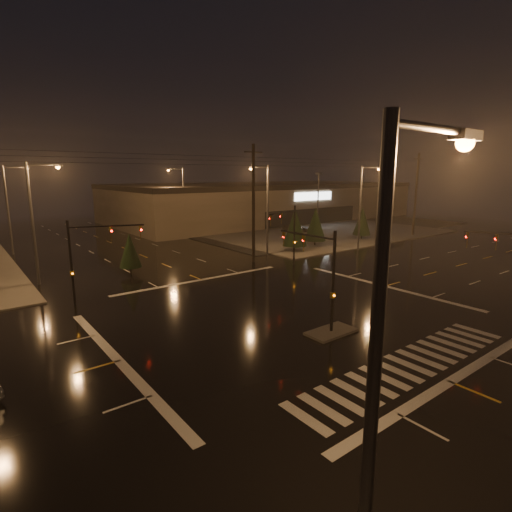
{
  "coord_description": "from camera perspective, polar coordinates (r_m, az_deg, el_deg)",
  "views": [
    {
      "loc": [
        -16.75,
        -18.61,
        9.07
      ],
      "look_at": [
        1.2,
        4.72,
        3.0
      ],
      "focal_mm": 28.0,
      "sensor_mm": 36.0,
      "label": 1
    }
  ],
  "objects": [
    {
      "name": "streetlight_2",
      "position": [
        53.01,
        -31.67,
        6.4
      ],
      "size": [
        2.77,
        0.32,
        10.0
      ],
      "color": "#38383A",
      "rests_on": "ground"
    },
    {
      "name": "streetlight_4",
      "position": [
        61.43,
        -10.57,
        8.4
      ],
      "size": [
        2.77,
        0.32,
        10.0
      ],
      "color": "#38383A",
      "rests_on": "ground"
    },
    {
      "name": "crosswalk",
      "position": [
        21.33,
        21.03,
        -14.32
      ],
      "size": [
        15.0,
        2.6,
        0.01
      ],
      "primitive_type": "cube",
      "color": "beige",
      "rests_on": "ground"
    },
    {
      "name": "car_parked",
      "position": [
        63.66,
        5.7,
        4.05
      ],
      "size": [
        3.69,
        4.46,
        1.43
      ],
      "primitive_type": "imported",
      "rotation": [
        0.0,
        0.0,
        0.57
      ],
      "color": "black",
      "rests_on": "ground"
    },
    {
      "name": "conifer_0",
      "position": [
        47.43,
        5.59,
        4.16
      ],
      "size": [
        2.86,
        2.86,
        5.18
      ],
      "color": "black",
      "rests_on": "ground"
    },
    {
      "name": "utility_pole_1",
      "position": [
        41.05,
        -0.37,
        7.54
      ],
      "size": [
        2.2,
        0.32,
        12.0
      ],
      "color": "black",
      "rests_on": "ground"
    },
    {
      "name": "streetlight_0",
      "position": [
        7.39,
        18.02,
        -15.16
      ],
      "size": [
        2.77,
        0.32,
        10.0
      ],
      "color": "#38383A",
      "rests_on": "ground"
    },
    {
      "name": "streetlight_6",
      "position": [
        48.99,
        14.98,
        7.43
      ],
      "size": [
        0.32,
        2.77,
        10.0
      ],
      "color": "#38383A",
      "rests_on": "ground"
    },
    {
      "name": "streetlight_1",
      "position": [
        37.18,
        -28.92,
        5.16
      ],
      "size": [
        2.77,
        0.32,
        10.0
      ],
      "color": "#38383A",
      "rests_on": "ground"
    },
    {
      "name": "utility_pole_2",
      "position": [
        63.79,
        21.87,
        8.18
      ],
      "size": [
        2.2,
        0.32,
        12.0
      ],
      "color": "black",
      "rests_on": "ground"
    },
    {
      "name": "retail_building",
      "position": [
        82.94,
        1.15,
        8.03
      ],
      "size": [
        60.2,
        28.3,
        7.2
      ],
      "color": "brown",
      "rests_on": "ground"
    },
    {
      "name": "median_island",
      "position": [
        23.98,
        10.68,
        -10.59
      ],
      "size": [
        3.0,
        1.6,
        0.15
      ],
      "primitive_type": "cube",
      "color": "#494741",
      "rests_on": "ground"
    },
    {
      "name": "signal_mast_nw",
      "position": [
        30.12,
        -23.02,
        0.62
      ],
      "size": [
        4.84,
        1.86,
        6.0
      ],
      "color": "black",
      "rests_on": "ground"
    },
    {
      "name": "signal_mast_ne",
      "position": [
        39.28,
        4.8,
        3.89
      ],
      "size": [
        4.84,
        1.86,
        6.0
      ],
      "color": "black",
      "rests_on": "ground"
    },
    {
      "name": "streetlight_3",
      "position": [
        44.6,
        1.35,
        7.44
      ],
      "size": [
        2.77,
        0.32,
        10.0
      ],
      "color": "#38383A",
      "rests_on": "ground"
    },
    {
      "name": "stop_bar_near",
      "position": [
        20.51,
        25.96,
        -15.84
      ],
      "size": [
        16.0,
        0.5,
        0.01
      ],
      "primitive_type": "cube",
      "color": "beige",
      "rests_on": "ground"
    },
    {
      "name": "ground",
      "position": [
        26.63,
        4.2,
        -8.29
      ],
      "size": [
        140.0,
        140.0,
        0.0
      ],
      "primitive_type": "plane",
      "color": "black",
      "rests_on": "ground"
    },
    {
      "name": "conifer_2",
      "position": [
        57.74,
        14.94,
        4.86
      ],
      "size": [
        2.49,
        2.49,
        4.59
      ],
      "color": "black",
      "rests_on": "ground"
    },
    {
      "name": "signal_mast_median",
      "position": [
        23.46,
        9.33,
        -1.61
      ],
      "size": [
        0.25,
        4.59,
        6.0
      ],
      "color": "black",
      "rests_on": "ground"
    },
    {
      "name": "conifer_1",
      "position": [
        51.45,
        8.48,
        4.55
      ],
      "size": [
        2.72,
        2.72,
        4.95
      ],
      "color": "black",
      "rests_on": "ground"
    },
    {
      "name": "parking_lot",
      "position": [
        70.23,
        10.37,
        4.07
      ],
      "size": [
        50.0,
        24.0,
        0.08
      ],
      "primitive_type": "cube",
      "color": "black",
      "rests_on": "ground"
    },
    {
      "name": "stop_bar_far",
      "position": [
        35.21,
        -7.81,
        -3.38
      ],
      "size": [
        16.0,
        0.5,
        0.01
      ],
      "primitive_type": "cube",
      "color": "beige",
      "rests_on": "ground"
    },
    {
      "name": "sidewalk_ne",
      "position": [
        68.04,
        6.28,
        3.97
      ],
      "size": [
        36.0,
        36.0,
        0.12
      ],
      "primitive_type": "cube",
      "color": "#494741",
      "rests_on": "ground"
    },
    {
      "name": "conifer_3",
      "position": [
        38.03,
        -17.58,
        0.79
      ],
      "size": [
        2.0,
        2.0,
        3.83
      ],
      "color": "black",
      "rests_on": "ground"
    }
  ]
}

